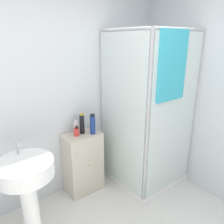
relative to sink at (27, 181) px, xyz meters
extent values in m
cube|color=silver|center=(0.37, 0.52, 0.59)|extent=(6.40, 0.06, 2.50)
cube|color=white|center=(1.61, 0.06, -0.61)|extent=(0.87, 0.87, 0.09)
cylinder|color=#B2B2B7|center=(2.03, 0.47, 0.35)|extent=(0.04, 0.04, 2.02)
cylinder|color=#B2B2B7|center=(1.19, 0.47, 0.35)|extent=(0.04, 0.04, 2.02)
cylinder|color=#B2B2B7|center=(2.03, -0.36, 0.35)|extent=(0.04, 0.04, 2.02)
cylinder|color=#B2B2B7|center=(1.19, -0.36, 0.35)|extent=(0.04, 0.04, 2.02)
cylinder|color=#B2B2B7|center=(1.61, -0.36, 1.34)|extent=(0.84, 0.04, 0.04)
cylinder|color=#B2B2B7|center=(1.61, 0.47, 1.34)|extent=(0.84, 0.04, 0.04)
cylinder|color=#B2B2B7|center=(1.19, 0.06, 1.34)|extent=(0.04, 0.84, 0.04)
cylinder|color=#B2B2B7|center=(2.03, 0.06, 1.34)|extent=(0.04, 0.84, 0.04)
cube|color=silver|center=(1.61, -0.37, 0.38)|extent=(0.80, 0.01, 1.89)
cube|color=silver|center=(1.18, 0.06, 0.38)|extent=(0.01, 0.80, 1.89)
cylinder|color=#B7BABF|center=(1.83, 0.41, 0.19)|extent=(0.02, 0.02, 1.51)
cylinder|color=#B7BABF|center=(1.83, 0.36, 0.97)|extent=(0.07, 0.07, 0.04)
cube|color=#38ADC6|center=(1.48, -0.39, 0.98)|extent=(0.43, 0.03, 0.73)
cube|color=beige|center=(0.78, 0.34, -0.26)|extent=(0.45, 0.30, 0.80)
sphere|color=gold|center=(0.78, 0.18, -0.22)|extent=(0.02, 0.02, 0.02)
cylinder|color=white|center=(0.00, 0.00, -0.30)|extent=(0.16, 0.16, 0.71)
cylinder|color=white|center=(0.00, 0.00, 0.13)|extent=(0.52, 0.52, 0.15)
cylinder|color=#B7BABF|center=(0.00, 0.18, 0.27)|extent=(0.02, 0.02, 0.13)
cube|color=#B7BABF|center=(0.00, 0.15, 0.33)|extent=(0.02, 0.07, 0.02)
cylinder|color=red|center=(0.71, 0.34, 0.19)|extent=(0.07, 0.07, 0.09)
cylinder|color=black|center=(0.71, 0.34, 0.24)|extent=(0.02, 0.02, 0.02)
cube|color=black|center=(0.71, 0.32, 0.26)|extent=(0.02, 0.04, 0.01)
cylinder|color=black|center=(0.80, 0.36, 0.26)|extent=(0.06, 0.06, 0.24)
cylinder|color=gold|center=(0.80, 0.36, 0.39)|extent=(0.05, 0.05, 0.02)
cylinder|color=navy|center=(0.90, 0.27, 0.25)|extent=(0.06, 0.06, 0.23)
cylinder|color=black|center=(0.90, 0.27, 0.38)|extent=(0.05, 0.05, 0.02)
cylinder|color=white|center=(0.74, 0.40, 0.21)|extent=(0.05, 0.05, 0.14)
cylinder|color=silver|center=(0.74, 0.40, 0.29)|extent=(0.02, 0.02, 0.02)
cube|color=silver|center=(0.74, 0.39, 0.31)|extent=(0.01, 0.03, 0.01)
camera|label=1|loc=(-0.41, -1.83, 1.25)|focal=35.00mm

